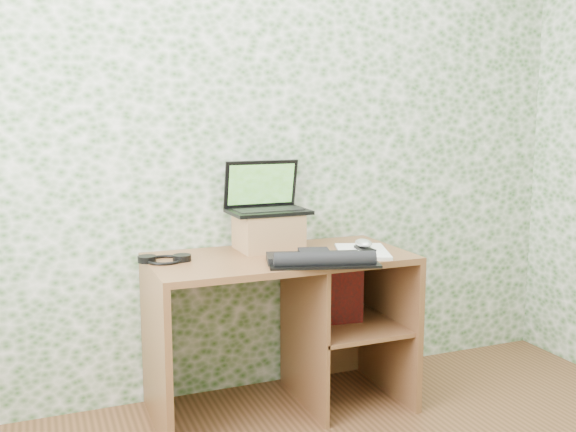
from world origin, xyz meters
name	(u,v)px	position (x,y,z in m)	size (l,w,h in m)	color
wall_back	(257,134)	(0.00, 1.75, 1.30)	(3.50, 3.50, 0.00)	white
desk	(293,308)	(0.08, 1.47, 0.48)	(1.20, 0.60, 0.75)	brown
riser	(268,231)	(0.00, 1.58, 0.84)	(0.29, 0.24, 0.18)	#A87B4B
laptop	(265,200)	(0.00, 1.62, 0.98)	(0.38, 0.27, 0.25)	black
keyboard	(319,259)	(0.10, 1.21, 0.77)	(0.48, 0.36, 0.07)	black
headphones	(165,259)	(-0.52, 1.51, 0.76)	(0.23, 0.20, 0.03)	black
notepad	(362,252)	(0.38, 1.34, 0.76)	(0.23, 0.33, 0.02)	white
mouse	(364,246)	(0.39, 1.35, 0.78)	(0.07, 0.11, 0.04)	silver
pen	(366,247)	(0.41, 1.37, 0.77)	(0.01, 0.01, 0.17)	black
red_box	(338,294)	(0.30, 1.44, 0.53)	(0.24, 0.08, 0.28)	maroon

